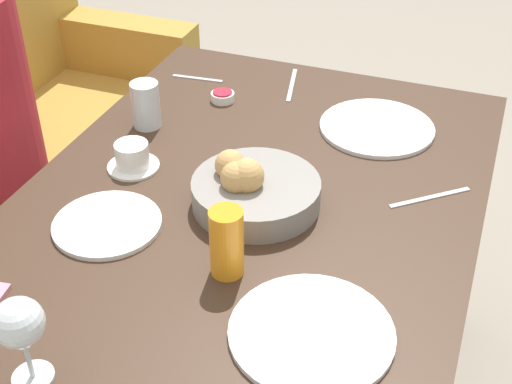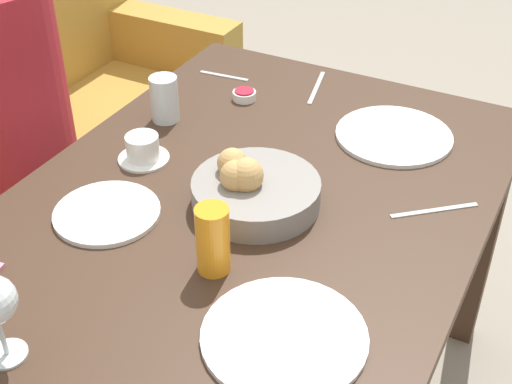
# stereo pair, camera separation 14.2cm
# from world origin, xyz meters

# --- Properties ---
(dining_table) EXTENTS (1.27, 0.92, 0.75)m
(dining_table) POSITION_xyz_m (0.00, 0.00, 0.65)
(dining_table) COLOR #3D281C
(dining_table) RESTS_ON ground_plane
(seated_person) EXTENTS (0.36, 0.47, 1.20)m
(seated_person) POSITION_xyz_m (0.18, 0.87, 0.51)
(seated_person) COLOR #23232D
(seated_person) RESTS_ON ground_plane
(bread_basket) EXTENTS (0.26, 0.26, 0.11)m
(bread_basket) POSITION_xyz_m (-0.01, -0.02, 0.78)
(bread_basket) COLOR gray
(bread_basket) RESTS_ON dining_table
(plate_near_left) EXTENTS (0.27, 0.27, 0.01)m
(plate_near_left) POSITION_xyz_m (-0.31, -0.23, 0.75)
(plate_near_left) COLOR white
(plate_near_left) RESTS_ON dining_table
(plate_near_right) EXTENTS (0.27, 0.27, 0.01)m
(plate_near_right) POSITION_xyz_m (0.37, -0.18, 0.75)
(plate_near_right) COLOR white
(plate_near_right) RESTS_ON dining_table
(plate_far_center) EXTENTS (0.21, 0.21, 0.01)m
(plate_far_center) POSITION_xyz_m (-0.18, 0.22, 0.75)
(plate_far_center) COLOR white
(plate_far_center) RESTS_ON dining_table
(juice_glass) EXTENTS (0.06, 0.06, 0.13)m
(juice_glass) POSITION_xyz_m (-0.22, -0.04, 0.81)
(juice_glass) COLOR orange
(juice_glass) RESTS_ON dining_table
(water_tumbler) EXTENTS (0.07, 0.07, 0.11)m
(water_tumbler) POSITION_xyz_m (0.19, 0.33, 0.80)
(water_tumbler) COLOR silver
(water_tumbler) RESTS_ON dining_table
(coffee_cup) EXTENTS (0.11, 0.11, 0.06)m
(coffee_cup) POSITION_xyz_m (0.02, 0.27, 0.77)
(coffee_cup) COLOR white
(coffee_cup) RESTS_ON dining_table
(jam_bowl_berry) EXTENTS (0.06, 0.06, 0.03)m
(jam_bowl_berry) POSITION_xyz_m (0.37, 0.21, 0.76)
(jam_bowl_berry) COLOR white
(jam_bowl_berry) RESTS_ON dining_table
(fork_silver) EXTENTS (0.13, 0.15, 0.00)m
(fork_silver) POSITION_xyz_m (0.13, -0.35, 0.75)
(fork_silver) COLOR #B7B7BC
(fork_silver) RESTS_ON dining_table
(knife_silver) EXTENTS (0.18, 0.05, 0.00)m
(knife_silver) POSITION_xyz_m (0.51, 0.08, 0.75)
(knife_silver) COLOR #B7B7BC
(knife_silver) RESTS_ON dining_table
(spoon_coffee) EXTENTS (0.02, 0.14, 0.00)m
(spoon_coffee) POSITION_xyz_m (0.46, 0.32, 0.75)
(spoon_coffee) COLOR #B7B7BC
(spoon_coffee) RESTS_ON dining_table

